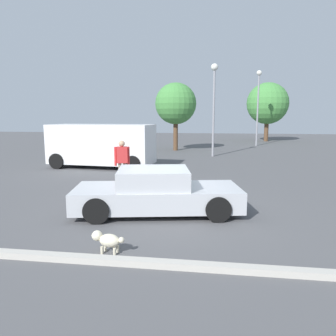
% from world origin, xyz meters
% --- Properties ---
extents(ground_plane, '(80.00, 80.00, 0.00)m').
position_xyz_m(ground_plane, '(0.00, 0.00, 0.00)').
color(ground_plane, '#515154').
extents(sedan_foreground, '(4.61, 2.52, 1.20)m').
position_xyz_m(sedan_foreground, '(-0.17, -0.15, 0.56)').
color(sedan_foreground, '#B7BABF').
rests_on(sedan_foreground, ground_plane).
extents(dog, '(0.67, 0.31, 0.42)m').
position_xyz_m(dog, '(-0.63, -2.85, 0.26)').
color(dog, beige).
rests_on(dog, ground_plane).
extents(van_white, '(5.27, 2.55, 2.14)m').
position_xyz_m(van_white, '(-4.27, 7.16, 1.16)').
color(van_white, white).
rests_on(van_white, ground_plane).
extents(pedestrian, '(0.55, 0.35, 1.68)m').
position_xyz_m(pedestrian, '(-2.05, 3.13, 1.00)').
color(pedestrian, gray).
rests_on(pedestrian, ground_plane).
extents(parking_curb, '(7.14, 0.20, 0.12)m').
position_xyz_m(parking_curb, '(0.00, -3.30, 0.06)').
color(parking_curb, '#B7B2A8').
rests_on(parking_curb, ground_plane).
extents(light_post_near, '(0.44, 0.44, 5.73)m').
position_xyz_m(light_post_near, '(1.21, 12.44, 3.95)').
color(light_post_near, gray).
rests_on(light_post_near, ground_plane).
extents(light_post_mid, '(0.44, 0.44, 6.32)m').
position_xyz_m(light_post_mid, '(4.87, 20.51, 4.29)').
color(light_post_mid, gray).
rests_on(light_post_mid, ground_plane).
extents(tree_back_left, '(4.11, 4.11, 5.83)m').
position_xyz_m(tree_back_left, '(6.44, 25.79, 3.76)').
color(tree_back_left, brown).
rests_on(tree_back_left, ground_plane).
extents(tree_back_center, '(3.02, 3.02, 4.96)m').
position_xyz_m(tree_back_center, '(-1.58, 15.71, 3.43)').
color(tree_back_center, brown).
rests_on(tree_back_center, ground_plane).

